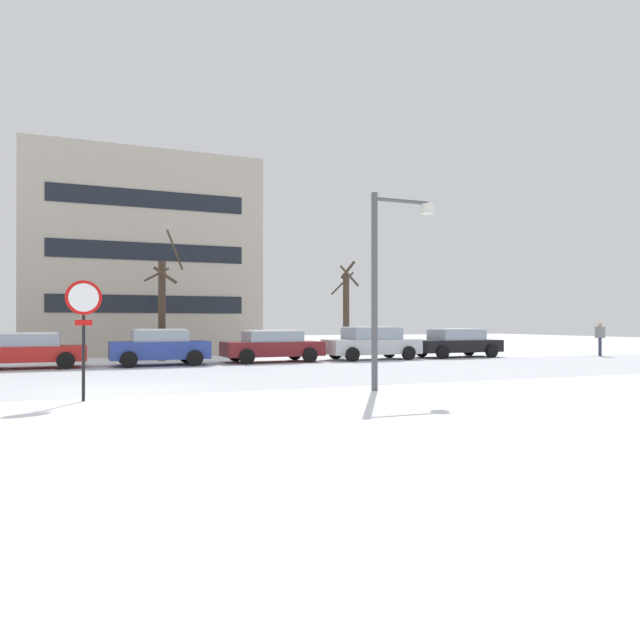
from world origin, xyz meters
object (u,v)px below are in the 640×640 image
at_px(stop_sign, 84,316).
at_px(parked_car_silver, 372,343).
at_px(pedestrian_crossing, 600,336).
at_px(parked_car_red, 27,350).
at_px(parked_car_blue, 159,347).
at_px(street_lamp, 387,268).
at_px(parked_car_maroon, 272,346).
at_px(parked_car_black, 456,343).

bearing_deg(stop_sign, parked_car_silver, 40.58).
relative_size(stop_sign, pedestrian_crossing, 1.51).
height_order(parked_car_red, parked_car_silver, parked_car_silver).
relative_size(parked_car_blue, pedestrian_crossing, 2.22).
distance_m(street_lamp, parked_car_blue, 12.00).
distance_m(stop_sign, parked_car_maroon, 12.91).
bearing_deg(street_lamp, parked_car_black, 48.70).
distance_m(parked_car_red, parked_car_blue, 4.81).
relative_size(parked_car_black, pedestrian_crossing, 2.58).
distance_m(street_lamp, parked_car_silver, 12.31).
height_order(stop_sign, parked_car_silver, stop_sign).
bearing_deg(parked_car_silver, parked_car_blue, -178.98).
distance_m(parked_car_maroon, pedestrian_crossing, 17.14).
relative_size(parked_car_maroon, parked_car_black, 0.96).
height_order(parked_car_silver, parked_car_black, parked_car_silver).
bearing_deg(parked_car_blue, parked_car_black, 1.39).
bearing_deg(stop_sign, parked_car_black, 32.01).
bearing_deg(parked_car_silver, parked_car_maroon, 178.99).
height_order(street_lamp, parked_car_red, street_lamp).
relative_size(parked_car_red, pedestrian_crossing, 2.41).
bearing_deg(parked_car_black, street_lamp, -131.30).
distance_m(parked_car_blue, pedestrian_crossing, 21.90).
relative_size(stop_sign, parked_car_red, 0.63).
bearing_deg(parked_car_blue, street_lamp, -67.03).
bearing_deg(street_lamp, parked_car_silver, 65.49).
relative_size(parked_car_red, parked_car_silver, 0.94).
bearing_deg(pedestrian_crossing, parked_car_black, 165.39).
height_order(parked_car_blue, parked_car_silver, parked_car_silver).
distance_m(street_lamp, parked_car_black, 15.07).
bearing_deg(parked_car_black, pedestrian_crossing, -14.61).
relative_size(parked_car_red, parked_car_blue, 1.09).
relative_size(stop_sign, parked_car_silver, 0.59).
height_order(stop_sign, parked_car_red, stop_sign).
distance_m(stop_sign, parked_car_red, 10.74).
height_order(stop_sign, street_lamp, street_lamp).
bearing_deg(parked_car_silver, street_lamp, -114.51).
relative_size(stop_sign, parked_car_blue, 0.68).
xyz_separation_m(parked_car_maroon, parked_car_silver, (4.80, -0.08, 0.06)).
relative_size(parked_car_silver, parked_car_black, 1.00).
bearing_deg(stop_sign, parked_car_blue, 75.86).
height_order(parked_car_red, parked_car_blue, parked_car_blue).
height_order(parked_car_red, parked_car_black, parked_car_black).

